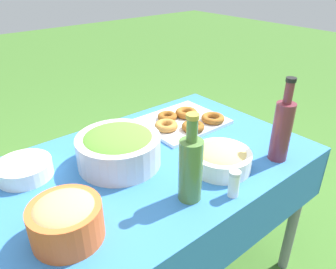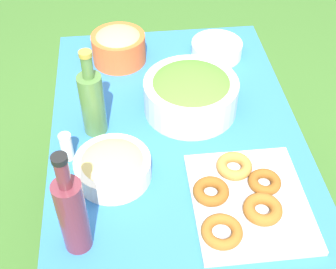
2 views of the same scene
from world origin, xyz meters
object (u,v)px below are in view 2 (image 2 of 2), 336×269
wine_bottle (72,213)px  salad_bowl (191,93)px  plate_stack (217,49)px  olive_oil_bottle (92,101)px  donut_platter (244,199)px  pasta_bowl (113,166)px  bread_bowl (119,45)px

wine_bottle → salad_bowl: bearing=-36.3°
plate_stack → wine_bottle: size_ratio=0.59×
plate_stack → wine_bottle: bearing=147.5°
plate_stack → olive_oil_bottle: olive_oil_bottle is taller
donut_platter → wine_bottle: bearing=100.1°
pasta_bowl → wine_bottle: bearing=156.4°
salad_bowl → pasta_bowl: 0.40m
wine_bottle → bread_bowl: size_ratio=1.63×
olive_oil_bottle → bread_bowl: (0.39, -0.09, -0.05)m
pasta_bowl → bread_bowl: bread_bowl is taller
salad_bowl → bread_bowl: salad_bowl is taller
olive_oil_bottle → wine_bottle: size_ratio=0.92×
pasta_bowl → wine_bottle: (-0.23, 0.10, 0.09)m
salad_bowl → plate_stack: bearing=-25.7°
salad_bowl → olive_oil_bottle: olive_oil_bottle is taller
salad_bowl → wine_bottle: (-0.51, 0.38, 0.06)m
pasta_bowl → wine_bottle: wine_bottle is taller
plate_stack → bread_bowl: size_ratio=0.97×
wine_bottle → bread_bowl: (0.84, -0.14, -0.06)m
bread_bowl → plate_stack: bearing=-91.2°
donut_platter → olive_oil_bottle: 0.57m
salad_bowl → pasta_bowl: salad_bowl is taller
pasta_bowl → donut_platter: pasta_bowl is taller
bread_bowl → salad_bowl: bearing=-143.9°
donut_platter → plate_stack: bearing=-4.5°
donut_platter → pasta_bowl: bearing=68.7°
salad_bowl → wine_bottle: size_ratio=0.95×
salad_bowl → bread_bowl: size_ratio=1.55×
wine_bottle → pasta_bowl: bearing=-23.6°
donut_platter → bread_bowl: bread_bowl is taller
pasta_bowl → olive_oil_bottle: (0.22, 0.05, 0.08)m
salad_bowl → olive_oil_bottle: 0.34m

